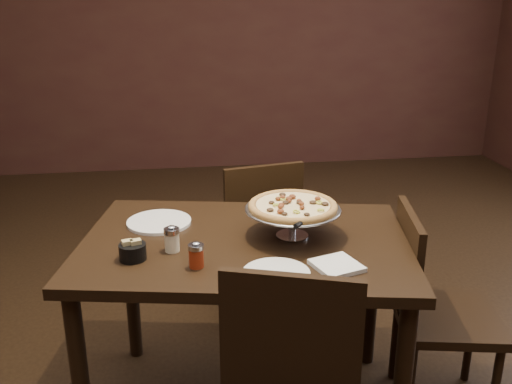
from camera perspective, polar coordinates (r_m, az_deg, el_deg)
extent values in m
cube|color=#321613|center=(5.53, -5.75, 16.59)|extent=(6.00, 0.02, 2.80)
cube|color=black|center=(2.17, -1.12, -5.30)|extent=(1.37, 1.04, 0.04)
cylinder|color=black|center=(2.19, -17.11, -17.88)|extent=(0.06, 0.06, 0.73)
cylinder|color=black|center=(2.74, -12.35, -9.23)|extent=(0.06, 0.06, 0.73)
cylinder|color=black|center=(2.69, 11.49, -9.79)|extent=(0.06, 0.06, 0.73)
cylinder|color=#B5B5BC|center=(2.20, 3.64, -4.36)|extent=(0.12, 0.12, 0.01)
cylinder|color=#B5B5BC|center=(2.18, 3.67, -3.10)|extent=(0.03, 0.03, 0.10)
cylinder|color=#B5B5BC|center=(2.16, 3.69, -1.84)|extent=(0.09, 0.09, 0.01)
cylinder|color=#96969A|center=(2.16, 3.70, -1.70)|extent=(0.36, 0.36, 0.01)
torus|color=#96969A|center=(2.16, 3.70, -1.68)|extent=(0.36, 0.36, 0.01)
cylinder|color=brown|center=(2.15, 3.70, -1.50)|extent=(0.33, 0.33, 0.01)
torus|color=brown|center=(2.15, 3.70, -1.42)|extent=(0.34, 0.34, 0.03)
cylinder|color=tan|center=(2.15, 3.71, -1.31)|extent=(0.28, 0.28, 0.01)
cylinder|color=#F2E6BC|center=(2.08, -8.39, -4.97)|extent=(0.05, 0.05, 0.07)
cylinder|color=#B5B5BC|center=(2.07, -8.45, -3.85)|extent=(0.06, 0.06, 0.02)
ellipsoid|color=#B5B5BC|center=(2.06, -8.47, -3.49)|extent=(0.03, 0.03, 0.01)
cylinder|color=maroon|center=(1.96, -5.99, -6.58)|extent=(0.05, 0.05, 0.07)
cylinder|color=#B5B5BC|center=(1.94, -6.03, -5.48)|extent=(0.05, 0.05, 0.02)
ellipsoid|color=#B5B5BC|center=(1.93, -6.04, -5.12)|extent=(0.03, 0.03, 0.01)
cylinder|color=black|center=(2.05, -12.23, -5.86)|extent=(0.09, 0.09, 0.06)
cube|color=tan|center=(2.04, -12.70, -5.54)|extent=(0.04, 0.04, 0.06)
cube|color=tan|center=(2.04, -11.90, -5.51)|extent=(0.04, 0.04, 0.06)
cube|color=white|center=(1.97, 8.06, -7.30)|extent=(0.18, 0.18, 0.02)
cylinder|color=white|center=(2.34, -9.67, -2.98)|extent=(0.26, 0.26, 0.01)
cylinder|color=white|center=(1.91, 2.03, -8.17)|extent=(0.23, 0.23, 0.01)
cone|color=#B5B5BC|center=(2.02, 4.76, -3.04)|extent=(0.16, 0.16, 0.00)
cylinder|color=black|center=(2.02, 4.76, -2.96)|extent=(0.09, 0.11, 0.02)
cube|color=black|center=(3.06, -0.41, -4.57)|extent=(0.48, 0.48, 0.04)
cube|color=black|center=(2.81, 0.81, -1.49)|extent=(0.40, 0.11, 0.42)
cylinder|color=black|center=(3.34, 1.35, -6.52)|extent=(0.03, 0.03, 0.40)
cylinder|color=black|center=(3.25, -4.12, -7.35)|extent=(0.03, 0.03, 0.40)
cylinder|color=black|center=(3.07, 3.55, -9.03)|extent=(0.03, 0.03, 0.40)
cylinder|color=black|center=(2.97, -2.38, -10.04)|extent=(0.03, 0.03, 0.40)
cube|color=black|center=(1.74, 3.44, -14.73)|extent=(0.41, 0.17, 0.44)
cube|color=black|center=(2.48, 18.58, -11.86)|extent=(0.47, 0.47, 0.04)
cube|color=black|center=(2.32, 14.86, -6.93)|extent=(0.11, 0.40, 0.42)
cylinder|color=black|center=(2.77, 20.57, -13.84)|extent=(0.03, 0.03, 0.39)
cylinder|color=black|center=(2.69, 13.74, -14.13)|extent=(0.03, 0.03, 0.39)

